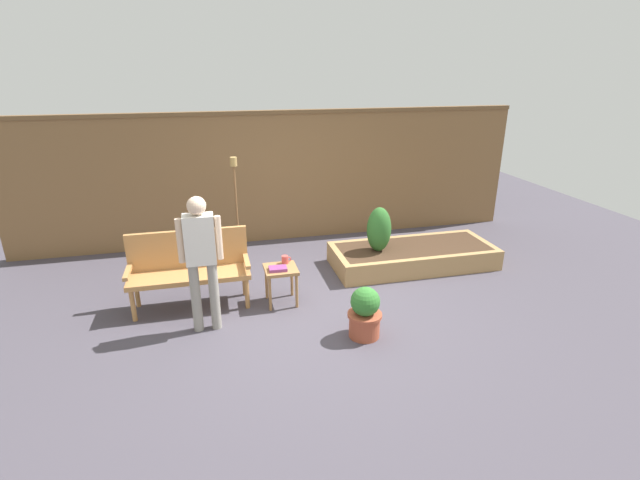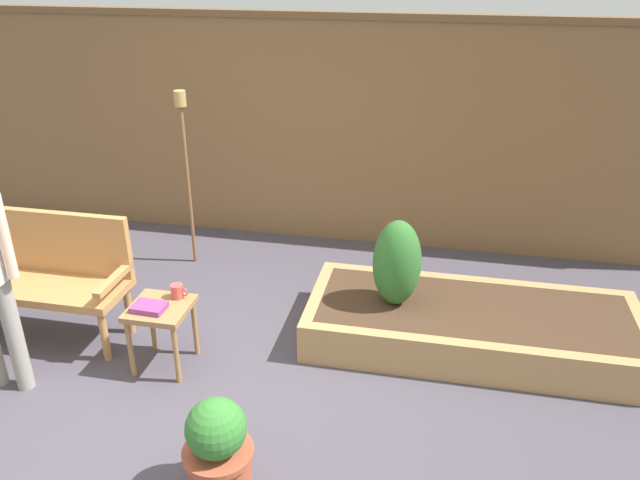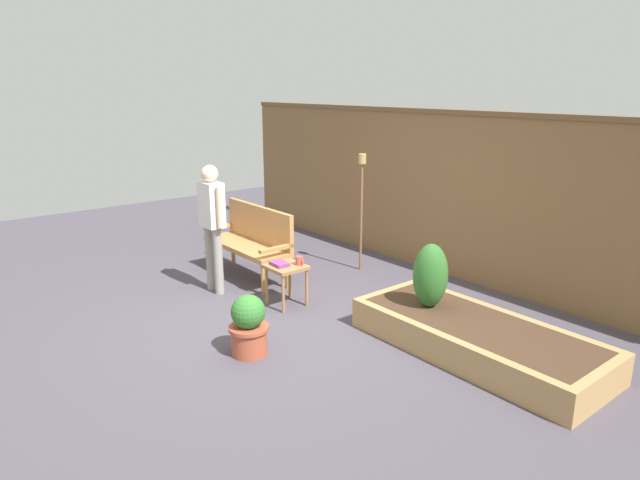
# 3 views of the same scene
# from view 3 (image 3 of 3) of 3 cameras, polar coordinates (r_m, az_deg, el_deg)

# --- Properties ---
(ground_plane) EXTENTS (14.00, 14.00, 0.00)m
(ground_plane) POSITION_cam_3_polar(r_m,az_deg,el_deg) (6.11, -3.73, -8.09)
(ground_plane) COLOR #47424C
(fence_back) EXTENTS (8.40, 0.14, 2.16)m
(fence_back) POSITION_cam_3_polar(r_m,az_deg,el_deg) (7.53, 12.50, 4.82)
(fence_back) COLOR brown
(fence_back) RESTS_ON ground_plane
(garden_bench) EXTENTS (1.44, 0.48, 0.94)m
(garden_bench) POSITION_cam_3_polar(r_m,az_deg,el_deg) (7.30, -6.96, 0.34)
(garden_bench) COLOR #B77F47
(garden_bench) RESTS_ON ground_plane
(side_table) EXTENTS (0.40, 0.40, 0.48)m
(side_table) POSITION_cam_3_polar(r_m,az_deg,el_deg) (6.34, -3.48, -3.33)
(side_table) COLOR #9E7042
(side_table) RESTS_ON ground_plane
(cup_on_table) EXTENTS (0.12, 0.09, 0.10)m
(cup_on_table) POSITION_cam_3_polar(r_m,az_deg,el_deg) (6.31, -2.13, -2.14)
(cup_on_table) COLOR #CC4C47
(cup_on_table) RESTS_ON side_table
(book_on_table) EXTENTS (0.22, 0.16, 0.04)m
(book_on_table) POSITION_cam_3_polar(r_m,az_deg,el_deg) (6.31, -4.18, -2.46)
(book_on_table) COLOR #7F3875
(book_on_table) RESTS_ON side_table
(potted_boxwood) EXTENTS (0.38, 0.38, 0.59)m
(potted_boxwood) POSITION_cam_3_polar(r_m,az_deg,el_deg) (5.29, -7.34, -8.73)
(potted_boxwood) COLOR #A84C33
(potted_boxwood) RESTS_ON ground_plane
(raised_planter_bed) EXTENTS (2.40, 1.00, 0.30)m
(raised_planter_bed) POSITION_cam_3_polar(r_m,az_deg,el_deg) (5.53, 15.80, -9.65)
(raised_planter_bed) COLOR #AD8451
(raised_planter_bed) RESTS_ON ground_plane
(shrub_near_bench) EXTENTS (0.35, 0.35, 0.65)m
(shrub_near_bench) POSITION_cam_3_polar(r_m,az_deg,el_deg) (5.64, 11.27, -3.60)
(shrub_near_bench) COLOR brown
(shrub_near_bench) RESTS_ON raised_planter_bed
(tiki_torch) EXTENTS (0.10, 0.10, 1.59)m
(tiki_torch) POSITION_cam_3_polar(r_m,az_deg,el_deg) (7.42, 4.31, 5.06)
(tiki_torch) COLOR brown
(tiki_torch) RESTS_ON ground_plane
(person_by_bench) EXTENTS (0.47, 0.20, 1.56)m
(person_by_bench) POSITION_cam_3_polar(r_m,az_deg,el_deg) (6.74, -11.03, 2.28)
(person_by_bench) COLOR gray
(person_by_bench) RESTS_ON ground_plane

